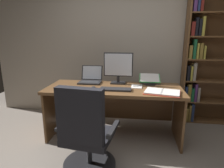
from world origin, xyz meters
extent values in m
cube|color=#A89E8E|center=(0.00, 1.89, 1.42)|extent=(5.06, 0.12, 2.84)
cube|color=brown|center=(-0.16, 0.95, 0.74)|extent=(1.89, 0.74, 0.04)
cube|color=brown|center=(-1.07, 0.95, 0.36)|extent=(0.03, 0.68, 0.72)
cube|color=brown|center=(0.75, 0.95, 0.36)|extent=(0.03, 0.68, 0.72)
cube|color=brown|center=(-0.16, 1.29, 0.39)|extent=(1.77, 0.03, 0.50)
cube|color=brown|center=(0.94, 1.68, 1.09)|extent=(0.02, 0.26, 2.17)
cube|color=brown|center=(1.42, 1.80, 1.09)|extent=(1.00, 0.01, 2.17)
cube|color=brown|center=(1.42, 1.68, 0.01)|extent=(0.95, 0.24, 0.02)
cube|color=#195633|center=(0.99, 1.64, 0.15)|extent=(0.04, 0.15, 0.25)
cube|color=olive|center=(1.04, 1.65, 0.13)|extent=(0.04, 0.19, 0.22)
cube|color=olive|center=(1.08, 1.63, 0.17)|extent=(0.03, 0.14, 0.29)
cube|color=navy|center=(1.12, 1.64, 0.18)|extent=(0.04, 0.15, 0.31)
cube|color=brown|center=(1.42, 1.68, 0.37)|extent=(0.95, 0.24, 0.02)
cube|color=navy|center=(0.99, 1.64, 0.50)|extent=(0.04, 0.16, 0.25)
cube|color=olive|center=(1.04, 1.65, 0.53)|extent=(0.05, 0.19, 0.29)
cube|color=#195633|center=(1.09, 1.66, 0.49)|extent=(0.04, 0.21, 0.22)
cube|color=#512D66|center=(1.14, 1.64, 0.53)|extent=(0.04, 0.17, 0.30)
cube|color=gray|center=(1.19, 1.65, 0.50)|extent=(0.04, 0.17, 0.24)
cube|color=brown|center=(1.42, 1.68, 0.73)|extent=(0.95, 0.24, 0.02)
cube|color=black|center=(0.99, 1.65, 0.86)|extent=(0.05, 0.18, 0.25)
cube|color=gold|center=(1.04, 1.64, 0.86)|extent=(0.03, 0.16, 0.24)
cube|color=gray|center=(1.09, 1.63, 0.88)|extent=(0.04, 0.15, 0.29)
cube|color=brown|center=(1.42, 1.68, 1.09)|extent=(0.95, 0.24, 0.02)
cube|color=olive|center=(0.99, 1.64, 1.20)|extent=(0.05, 0.16, 0.21)
cube|color=#195633|center=(1.05, 1.63, 1.25)|extent=(0.04, 0.15, 0.31)
cube|color=gold|center=(1.10, 1.66, 1.22)|extent=(0.03, 0.21, 0.24)
cube|color=olive|center=(1.15, 1.63, 1.22)|extent=(0.05, 0.15, 0.25)
cube|color=gold|center=(1.20, 1.63, 1.20)|extent=(0.03, 0.15, 0.21)
cube|color=brown|center=(1.42, 1.68, 1.45)|extent=(0.95, 0.24, 0.02)
cube|color=maroon|center=(1.00, 1.64, 1.56)|extent=(0.05, 0.16, 0.21)
cube|color=black|center=(1.05, 1.64, 1.59)|extent=(0.04, 0.16, 0.27)
cube|color=black|center=(1.10, 1.64, 1.58)|extent=(0.04, 0.16, 0.25)
cube|color=gold|center=(1.15, 1.64, 1.60)|extent=(0.04, 0.17, 0.29)
cube|color=brown|center=(1.42, 1.68, 1.80)|extent=(0.95, 0.24, 0.02)
cube|color=#512D66|center=(0.99, 1.64, 1.97)|extent=(0.05, 0.17, 0.31)
cube|color=navy|center=(1.05, 1.65, 1.91)|extent=(0.03, 0.19, 0.19)
cube|color=maroon|center=(1.09, 1.63, 1.96)|extent=(0.04, 0.15, 0.28)
cylinder|color=#232326|center=(-0.35, 0.23, 0.03)|extent=(0.60, 0.60, 0.05)
cylinder|color=#232326|center=(-0.35, 0.23, 0.20)|extent=(0.06, 0.06, 0.30)
cube|color=black|center=(-0.35, 0.23, 0.39)|extent=(0.56, 0.54, 0.07)
cube|color=black|center=(-0.38, 0.03, 0.71)|extent=(0.48, 0.16, 0.57)
cube|color=#232326|center=(-0.63, 0.27, 0.51)|extent=(0.10, 0.39, 0.04)
cube|color=#232326|center=(-0.07, 0.19, 0.51)|extent=(0.10, 0.39, 0.04)
cube|color=#232326|center=(-0.12, 1.19, 0.77)|extent=(0.22, 0.16, 0.02)
cylinder|color=#232326|center=(-0.12, 1.19, 0.82)|extent=(0.04, 0.04, 0.09)
cube|color=#232326|center=(-0.12, 1.20, 1.04)|extent=(0.43, 0.02, 0.35)
cube|color=silver|center=(-0.12, 1.18, 1.04)|extent=(0.40, 0.00, 0.32)
cube|color=#232326|center=(-0.55, 1.15, 0.77)|extent=(0.33, 0.24, 0.02)
cube|color=#2D2D30|center=(-0.55, 1.13, 0.78)|extent=(0.28, 0.13, 0.00)
cube|color=#232326|center=(-0.55, 1.31, 0.89)|extent=(0.33, 0.08, 0.22)
cube|color=silver|center=(-0.55, 1.30, 0.89)|extent=(0.30, 0.06, 0.20)
cube|color=#232326|center=(-0.12, 0.81, 0.77)|extent=(0.42, 0.15, 0.02)
ellipsoid|color=#232326|center=(-0.42, 0.81, 0.78)|extent=(0.06, 0.10, 0.04)
cube|color=#232326|center=(0.35, 1.17, 0.76)|extent=(0.14, 0.12, 0.01)
cube|color=#232326|center=(0.35, 1.12, 0.77)|extent=(0.28, 0.01, 0.01)
cube|color=green|center=(0.35, 1.29, 0.83)|extent=(0.31, 0.23, 0.10)
cube|color=silver|center=(0.35, 1.28, 0.84)|extent=(0.28, 0.21, 0.09)
cube|color=#DB422D|center=(0.38, 0.79, 0.76)|extent=(0.28, 0.34, 0.01)
cube|color=#DB422D|center=(0.59, 0.74, 0.76)|extent=(0.28, 0.34, 0.01)
cube|color=silver|center=(0.38, 0.79, 0.77)|extent=(0.26, 0.32, 0.02)
cube|color=silver|center=(0.59, 0.74, 0.77)|extent=(0.26, 0.32, 0.02)
cylinder|color=#B7B7BC|center=(0.48, 0.76, 0.77)|extent=(0.08, 0.27, 0.02)
cube|color=silver|center=(0.16, 1.02, 0.76)|extent=(0.16, 0.22, 0.01)
cylinder|color=black|center=(0.18, 1.02, 0.77)|extent=(0.14, 0.03, 0.01)
camera|label=1|loc=(0.16, -1.66, 1.48)|focal=31.08mm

